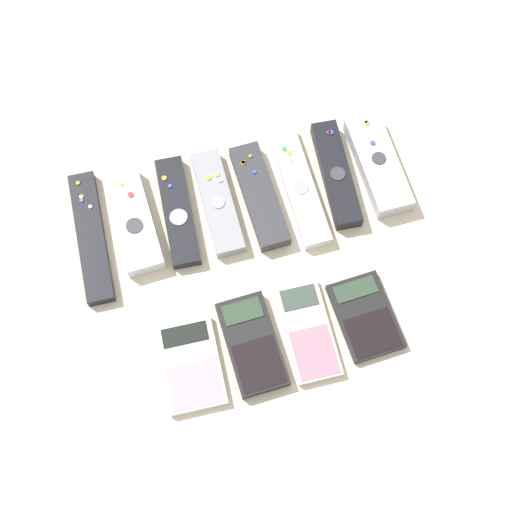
{
  "coord_description": "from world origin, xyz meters",
  "views": [
    {
      "loc": [
        -0.1,
        -0.36,
        1.02
      ],
      "look_at": [
        0.0,
        0.03,
        0.01
      ],
      "focal_mm": 50.0,
      "sensor_mm": 36.0,
      "label": 1
    }
  ],
  "objects": [
    {
      "name": "remote_2",
      "position": [
        -0.1,
        0.14,
        0.01
      ],
      "size": [
        0.05,
        0.19,
        0.02
      ],
      "rotation": [
        0.0,
        0.0,
        -0.05
      ],
      "color": "black",
      "rests_on": "ground_plane"
    },
    {
      "name": "remote_5",
      "position": [
        0.1,
        0.14,
        0.01
      ],
      "size": [
        0.05,
        0.21,
        0.02
      ],
      "rotation": [
        0.0,
        0.0,
        0.02
      ],
      "color": "white",
      "rests_on": "ground_plane"
    },
    {
      "name": "calculator_1",
      "position": [
        -0.04,
        -0.1,
        0.01
      ],
      "size": [
        0.08,
        0.15,
        0.02
      ],
      "rotation": [
        0.0,
        0.0,
        0.04
      ],
      "color": "black",
      "rests_on": "ground_plane"
    },
    {
      "name": "remote_3",
      "position": [
        -0.04,
        0.14,
        0.01
      ],
      "size": [
        0.05,
        0.18,
        0.02
      ],
      "rotation": [
        0.0,
        0.0,
        0.01
      ],
      "color": "gray",
      "rests_on": "ground_plane"
    },
    {
      "name": "calculator_0",
      "position": [
        -0.13,
        -0.1,
        0.01
      ],
      "size": [
        0.09,
        0.13,
        0.01
      ],
      "rotation": [
        0.0,
        0.0,
        -0.03
      ],
      "color": "silver",
      "rests_on": "ground_plane"
    },
    {
      "name": "calculator_2",
      "position": [
        0.05,
        -0.1,
        0.01
      ],
      "size": [
        0.07,
        0.15,
        0.01
      ],
      "rotation": [
        0.0,
        0.0,
        -0.01
      ],
      "color": "beige",
      "rests_on": "ground_plane"
    },
    {
      "name": "calculator_3",
      "position": [
        0.13,
        -0.1,
        0.01
      ],
      "size": [
        0.09,
        0.13,
        0.01
      ],
      "rotation": [
        0.0,
        0.0,
        0.06
      ],
      "color": "black",
      "rests_on": "ground_plane"
    },
    {
      "name": "remote_4",
      "position": [
        0.03,
        0.13,
        0.01
      ],
      "size": [
        0.06,
        0.18,
        0.03
      ],
      "rotation": [
        0.0,
        0.0,
        0.04
      ],
      "color": "#333338",
      "rests_on": "ground_plane"
    },
    {
      "name": "remote_6",
      "position": [
        0.16,
        0.14,
        0.01
      ],
      "size": [
        0.05,
        0.19,
        0.03
      ],
      "rotation": [
        0.0,
        0.0,
        -0.06
      ],
      "color": "black",
      "rests_on": "ground_plane"
    },
    {
      "name": "remote_0",
      "position": [
        -0.24,
        0.13,
        0.01
      ],
      "size": [
        0.05,
        0.22,
        0.02
      ],
      "rotation": [
        0.0,
        0.0,
        -0.02
      ],
      "color": "black",
      "rests_on": "ground_plane"
    },
    {
      "name": "ground_plane",
      "position": [
        0.0,
        0.0,
        0.0
      ],
      "size": [
        3.0,
        3.0,
        0.0
      ],
      "primitive_type": "plane",
      "color": "beige"
    },
    {
      "name": "remote_7",
      "position": [
        0.23,
        0.14,
        0.01
      ],
      "size": [
        0.06,
        0.17,
        0.03
      ],
      "rotation": [
        0.0,
        0.0,
        0.02
      ],
      "color": "#B7B7BC",
      "rests_on": "ground_plane"
    },
    {
      "name": "remote_1",
      "position": [
        -0.17,
        0.14,
        0.01
      ],
      "size": [
        0.07,
        0.18,
        0.03
      ],
      "rotation": [
        0.0,
        0.0,
        0.05
      ],
      "color": "silver",
      "rests_on": "ground_plane"
    }
  ]
}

